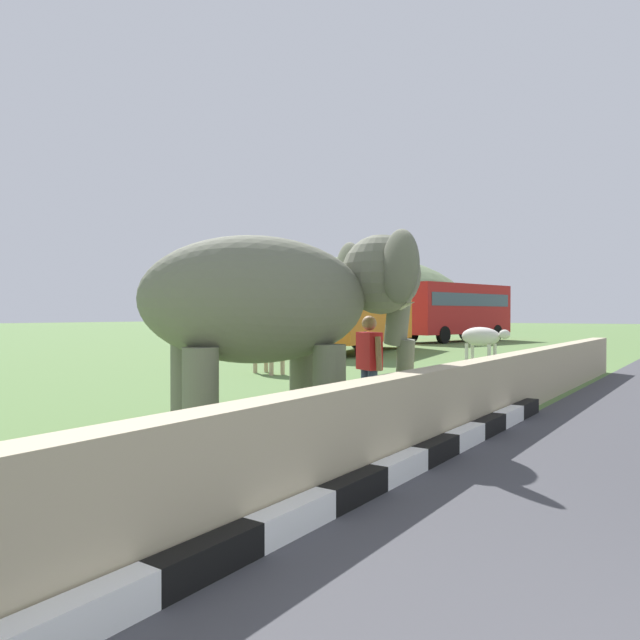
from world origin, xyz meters
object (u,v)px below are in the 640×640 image
person_handler (369,363)px  cow_near (270,343)px  bus_orange (359,305)px  bus_red (455,308)px  elephant (283,303)px  cow_mid (482,337)px

person_handler → cow_near: size_ratio=0.86×
bus_orange → bus_red: (11.88, 0.25, -0.00)m
bus_red → bus_orange: bearing=-178.8°
bus_red → cow_near: bus_red is taller
elephant → person_handler: bearing=-13.5°
bus_orange → cow_near: size_ratio=4.81×
elephant → cow_near: size_ratio=2.06×
bus_orange → cow_mid: size_ratio=4.77×
bus_red → cow_near: (-21.65, -3.17, -1.21)m
elephant → cow_mid: size_ratio=2.05×
cow_near → cow_mid: size_ratio=0.99×
bus_orange → person_handler: bearing=-148.6°
elephant → bus_orange: size_ratio=0.43×
elephant → bus_red: 29.47m
cow_near → bus_orange: bearing=16.6°
elephant → bus_red: size_ratio=0.44×
person_handler → bus_red: bearing=19.1°
elephant → cow_near: bearing=40.9°
elephant → cow_near: 8.63m
person_handler → cow_mid: (12.12, 2.46, -0.06)m
person_handler → elephant: bearing=166.5°
bus_red → cow_mid: size_ratio=4.69×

